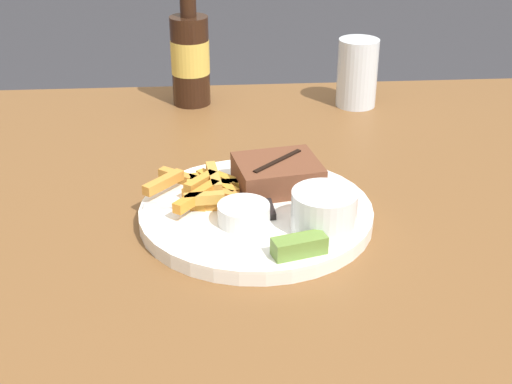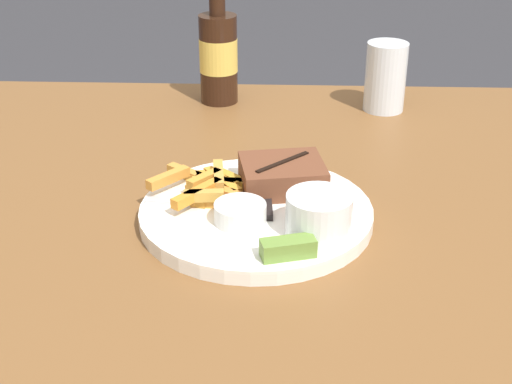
# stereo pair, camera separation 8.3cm
# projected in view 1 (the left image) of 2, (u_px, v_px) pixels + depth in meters

# --- Properties ---
(dining_table) EXTENTS (1.22, 1.00, 0.75)m
(dining_table) POSITION_uv_depth(u_px,v_px,m) (256.00, 280.00, 0.89)
(dining_table) COLOR brown
(dining_table) RESTS_ON ground_plane
(dinner_plate) EXTENTS (0.28, 0.28, 0.02)m
(dinner_plate) POSITION_uv_depth(u_px,v_px,m) (256.00, 214.00, 0.85)
(dinner_plate) COLOR white
(dinner_plate) RESTS_ON dining_table
(steak_portion) EXTENTS (0.11, 0.10, 0.04)m
(steak_portion) POSITION_uv_depth(u_px,v_px,m) (277.00, 174.00, 0.88)
(steak_portion) COLOR brown
(steak_portion) RESTS_ON dinner_plate
(fries_pile) EXTENTS (0.13, 0.13, 0.02)m
(fries_pile) POSITION_uv_depth(u_px,v_px,m) (204.00, 187.00, 0.87)
(fries_pile) COLOR #C48029
(fries_pile) RESTS_ON dinner_plate
(coleslaw_cup) EXTENTS (0.07, 0.07, 0.05)m
(coleslaw_cup) POSITION_uv_depth(u_px,v_px,m) (324.00, 209.00, 0.78)
(coleslaw_cup) COLOR white
(coleslaw_cup) RESTS_ON dinner_plate
(dipping_sauce_cup) EXTENTS (0.06, 0.06, 0.02)m
(dipping_sauce_cup) POSITION_uv_depth(u_px,v_px,m) (244.00, 213.00, 0.80)
(dipping_sauce_cup) COLOR silver
(dipping_sauce_cup) RESTS_ON dinner_plate
(pickle_spear) EXTENTS (0.06, 0.04, 0.02)m
(pickle_spear) POSITION_uv_depth(u_px,v_px,m) (299.00, 246.00, 0.75)
(pickle_spear) COLOR olive
(pickle_spear) RESTS_ON dinner_plate
(fork_utensil) EXTENTS (0.13, 0.02, 0.00)m
(fork_utensil) POSITION_uv_depth(u_px,v_px,m) (195.00, 206.00, 0.84)
(fork_utensil) COLOR #B7B7BC
(fork_utensil) RESTS_ON dinner_plate
(knife_utensil) EXTENTS (0.03, 0.17, 0.01)m
(knife_utensil) POSITION_uv_depth(u_px,v_px,m) (261.00, 193.00, 0.87)
(knife_utensil) COLOR #B7B7BC
(knife_utensil) RESTS_ON dinner_plate
(beer_bottle) EXTENTS (0.06, 0.06, 0.24)m
(beer_bottle) POSITION_uv_depth(u_px,v_px,m) (190.00, 55.00, 1.17)
(beer_bottle) COLOR black
(beer_bottle) RESTS_ON dining_table
(drinking_glass) EXTENTS (0.07, 0.07, 0.11)m
(drinking_glass) POSITION_uv_depth(u_px,v_px,m) (357.00, 73.00, 1.18)
(drinking_glass) COLOR silver
(drinking_glass) RESTS_ON dining_table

